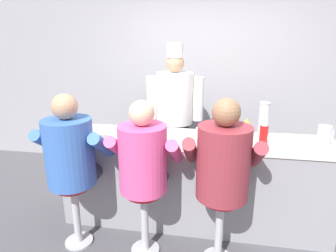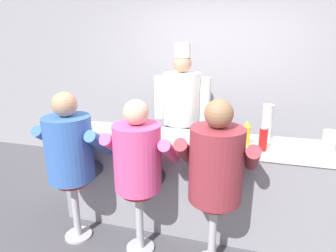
{
  "view_description": "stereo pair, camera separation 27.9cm",
  "coord_description": "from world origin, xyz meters",
  "px_view_note": "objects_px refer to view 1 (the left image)",
  "views": [
    {
      "loc": [
        0.19,
        -2.37,
        1.88
      ],
      "look_at": [
        -0.26,
        0.27,
        1.08
      ],
      "focal_mm": 30.0,
      "sensor_mm": 36.0,
      "label": 1
    },
    {
      "loc": [
        0.46,
        -2.31,
        1.88
      ],
      "look_at": [
        -0.26,
        0.27,
        1.08
      ],
      "focal_mm": 30.0,
      "sensor_mm": 36.0,
      "label": 2
    }
  ],
  "objects_px": {
    "coffee_mug_white": "(200,132)",
    "cup_stack_steel": "(264,119)",
    "hot_sauce_bottle_orange": "(230,139)",
    "cook_in_whites_near": "(175,110)",
    "water_pitcher_clear": "(324,136)",
    "diner_seated_pink": "(144,161)",
    "cereal_bowl": "(150,138)",
    "diner_seated_maroon": "(223,165)",
    "diner_seated_blue": "(72,155)",
    "ketchup_bottle_red": "(264,134)",
    "breakfast_plate": "(84,131)",
    "mustard_bottle_yellow": "(246,131)"
  },
  "relations": [
    {
      "from": "ketchup_bottle_red",
      "to": "cup_stack_steel",
      "type": "xyz_separation_m",
      "value": [
        0.04,
        0.32,
        0.05
      ]
    },
    {
      "from": "hot_sauce_bottle_orange",
      "to": "cook_in_whites_near",
      "type": "distance_m",
      "value": 1.2
    },
    {
      "from": "water_pitcher_clear",
      "to": "diner_seated_maroon",
      "type": "distance_m",
      "value": 1.04
    },
    {
      "from": "coffee_mug_white",
      "to": "cup_stack_steel",
      "type": "bearing_deg",
      "value": 8.61
    },
    {
      "from": "cup_stack_steel",
      "to": "hot_sauce_bottle_orange",
      "type": "bearing_deg",
      "value": -135.47
    },
    {
      "from": "coffee_mug_white",
      "to": "cup_stack_steel",
      "type": "xyz_separation_m",
      "value": [
        0.62,
        0.09,
        0.13
      ]
    },
    {
      "from": "diner_seated_pink",
      "to": "cook_in_whites_near",
      "type": "bearing_deg",
      "value": 87.16
    },
    {
      "from": "breakfast_plate",
      "to": "diner_seated_pink",
      "type": "relative_size",
      "value": 0.17
    },
    {
      "from": "ketchup_bottle_red",
      "to": "breakfast_plate",
      "type": "distance_m",
      "value": 1.81
    },
    {
      "from": "cup_stack_steel",
      "to": "diner_seated_maroon",
      "type": "relative_size",
      "value": 0.24
    },
    {
      "from": "hot_sauce_bottle_orange",
      "to": "coffee_mug_white",
      "type": "distance_m",
      "value": 0.37
    },
    {
      "from": "water_pitcher_clear",
      "to": "cook_in_whites_near",
      "type": "distance_m",
      "value": 1.75
    },
    {
      "from": "diner_seated_pink",
      "to": "diner_seated_maroon",
      "type": "relative_size",
      "value": 0.97
    },
    {
      "from": "hot_sauce_bottle_orange",
      "to": "cup_stack_steel",
      "type": "height_order",
      "value": "cup_stack_steel"
    },
    {
      "from": "hot_sauce_bottle_orange",
      "to": "breakfast_plate",
      "type": "xyz_separation_m",
      "value": [
        -1.51,
        0.13,
        -0.05
      ]
    },
    {
      "from": "water_pitcher_clear",
      "to": "coffee_mug_white",
      "type": "height_order",
      "value": "water_pitcher_clear"
    },
    {
      "from": "water_pitcher_clear",
      "to": "cook_in_whites_near",
      "type": "relative_size",
      "value": 0.1
    },
    {
      "from": "ketchup_bottle_red",
      "to": "hot_sauce_bottle_orange",
      "type": "bearing_deg",
      "value": -177.29
    },
    {
      "from": "mustard_bottle_yellow",
      "to": "hot_sauce_bottle_orange",
      "type": "xyz_separation_m",
      "value": [
        -0.15,
        -0.11,
        -0.04
      ]
    },
    {
      "from": "breakfast_plate",
      "to": "diner_seated_maroon",
      "type": "xyz_separation_m",
      "value": [
        1.44,
        -0.48,
        -0.06
      ]
    },
    {
      "from": "cereal_bowl",
      "to": "cup_stack_steel",
      "type": "xyz_separation_m",
      "value": [
        1.1,
        0.34,
        0.15
      ]
    },
    {
      "from": "cup_stack_steel",
      "to": "cook_in_whites_near",
      "type": "height_order",
      "value": "cook_in_whites_near"
    },
    {
      "from": "coffee_mug_white",
      "to": "cup_stack_steel",
      "type": "relative_size",
      "value": 0.35
    },
    {
      "from": "hot_sauce_bottle_orange",
      "to": "diner_seated_pink",
      "type": "height_order",
      "value": "diner_seated_pink"
    },
    {
      "from": "cup_stack_steel",
      "to": "diner_seated_maroon",
      "type": "height_order",
      "value": "diner_seated_maroon"
    },
    {
      "from": "diner_seated_blue",
      "to": "cook_in_whites_near",
      "type": "relative_size",
      "value": 0.78
    },
    {
      "from": "ketchup_bottle_red",
      "to": "diner_seated_blue",
      "type": "xyz_separation_m",
      "value": [
        -1.7,
        -0.36,
        -0.17
      ]
    },
    {
      "from": "hot_sauce_bottle_orange",
      "to": "cereal_bowl",
      "type": "relative_size",
      "value": 0.99
    },
    {
      "from": "cereal_bowl",
      "to": "diner_seated_maroon",
      "type": "distance_m",
      "value": 0.78
    },
    {
      "from": "mustard_bottle_yellow",
      "to": "cook_in_whites_near",
      "type": "relative_size",
      "value": 0.13
    },
    {
      "from": "diner_seated_blue",
      "to": "coffee_mug_white",
      "type": "bearing_deg",
      "value": 27.74
    },
    {
      "from": "cereal_bowl",
      "to": "diner_seated_pink",
      "type": "relative_size",
      "value": 0.1
    },
    {
      "from": "hot_sauce_bottle_orange",
      "to": "ketchup_bottle_red",
      "type": "bearing_deg",
      "value": 2.71
    },
    {
      "from": "diner_seated_pink",
      "to": "breakfast_plate",
      "type": "bearing_deg",
      "value": 148.1
    },
    {
      "from": "mustard_bottle_yellow",
      "to": "water_pitcher_clear",
      "type": "height_order",
      "value": "mustard_bottle_yellow"
    },
    {
      "from": "water_pitcher_clear",
      "to": "diner_seated_blue",
      "type": "xyz_separation_m",
      "value": [
        -2.25,
        -0.47,
        -0.15
      ]
    },
    {
      "from": "breakfast_plate",
      "to": "hot_sauce_bottle_orange",
      "type": "bearing_deg",
      "value": -4.87
    },
    {
      "from": "cook_in_whites_near",
      "to": "diner_seated_pink",
      "type": "bearing_deg",
      "value": -92.84
    },
    {
      "from": "cereal_bowl",
      "to": "cup_stack_steel",
      "type": "relative_size",
      "value": 0.39
    },
    {
      "from": "diner_seated_maroon",
      "to": "cook_in_whites_near",
      "type": "relative_size",
      "value": 0.79
    },
    {
      "from": "cereal_bowl",
      "to": "diner_seated_maroon",
      "type": "bearing_deg",
      "value": -26.22
    },
    {
      "from": "mustard_bottle_yellow",
      "to": "hot_sauce_bottle_orange",
      "type": "relative_size",
      "value": 1.72
    },
    {
      "from": "ketchup_bottle_red",
      "to": "cup_stack_steel",
      "type": "distance_m",
      "value": 0.32
    },
    {
      "from": "cereal_bowl",
      "to": "water_pitcher_clear",
      "type": "bearing_deg",
      "value": 4.58
    },
    {
      "from": "mustard_bottle_yellow",
      "to": "cereal_bowl",
      "type": "relative_size",
      "value": 1.71
    },
    {
      "from": "hot_sauce_bottle_orange",
      "to": "cup_stack_steel",
      "type": "bearing_deg",
      "value": 44.53
    },
    {
      "from": "water_pitcher_clear",
      "to": "diner_seated_maroon",
      "type": "height_order",
      "value": "diner_seated_maroon"
    },
    {
      "from": "ketchup_bottle_red",
      "to": "hot_sauce_bottle_orange",
      "type": "relative_size",
      "value": 1.92
    },
    {
      "from": "coffee_mug_white",
      "to": "cook_in_whites_near",
      "type": "distance_m",
      "value": 0.85
    },
    {
      "from": "coffee_mug_white",
      "to": "breakfast_plate",
      "type": "bearing_deg",
      "value": -175.0
    }
  ]
}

